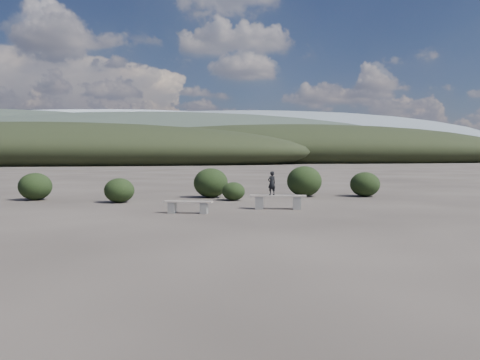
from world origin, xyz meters
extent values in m
plane|color=#332C27|center=(0.00, 0.00, 0.00)|extent=(1200.00, 1200.00, 0.00)
cube|color=gray|center=(-2.19, 4.00, 0.18)|extent=(0.30, 0.36, 0.36)
cube|color=gray|center=(-1.15, 3.69, 0.18)|extent=(0.30, 0.36, 0.36)
cube|color=gray|center=(-1.67, 3.84, 0.38)|extent=(1.64, 0.78, 0.04)
cube|color=gray|center=(0.89, 4.71, 0.22)|extent=(0.36, 0.44, 0.44)
cube|color=gray|center=(2.18, 4.38, 0.22)|extent=(0.36, 0.44, 0.44)
cube|color=gray|center=(1.53, 4.55, 0.47)|extent=(2.03, 0.90, 0.06)
imported|color=black|center=(1.32, 4.60, 0.92)|extent=(0.36, 0.29, 0.84)
ellipsoid|color=black|center=(-4.23, 7.82, 0.49)|extent=(1.21, 1.21, 0.99)
ellipsoid|color=black|center=(-0.37, 9.49, 0.66)|extent=(1.55, 1.55, 1.33)
ellipsoid|color=black|center=(0.45, 7.97, 0.39)|extent=(0.97, 0.97, 0.78)
ellipsoid|color=black|center=(3.98, 9.43, 0.70)|extent=(1.61, 1.61, 1.41)
ellipsoid|color=black|center=(6.73, 8.89, 0.57)|extent=(1.36, 1.36, 1.13)
ellipsoid|color=black|center=(-7.87, 9.50, 0.58)|extent=(1.37, 1.37, 1.16)
ellipsoid|color=black|center=(-25.00, 90.00, 2.70)|extent=(110.00, 40.00, 12.00)
ellipsoid|color=black|center=(35.00, 110.00, 3.15)|extent=(120.00, 44.00, 14.00)
ellipsoid|color=#303A30|center=(0.00, 160.00, 5.40)|extent=(190.00, 64.00, 24.00)
ellipsoid|color=slate|center=(70.00, 300.00, 9.90)|extent=(340.00, 110.00, 44.00)
ellipsoid|color=#9AA3AD|center=(-30.00, 400.00, 12.60)|extent=(460.00, 140.00, 56.00)
camera|label=1|loc=(-2.40, -11.48, 1.90)|focal=35.00mm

